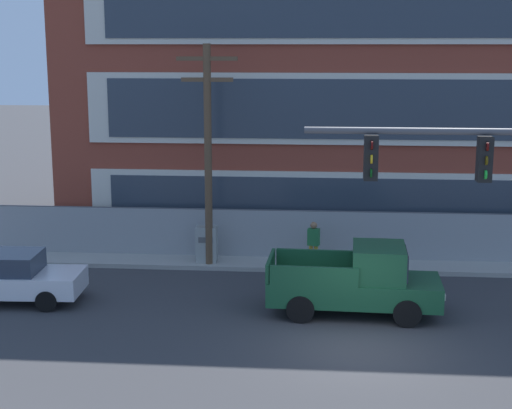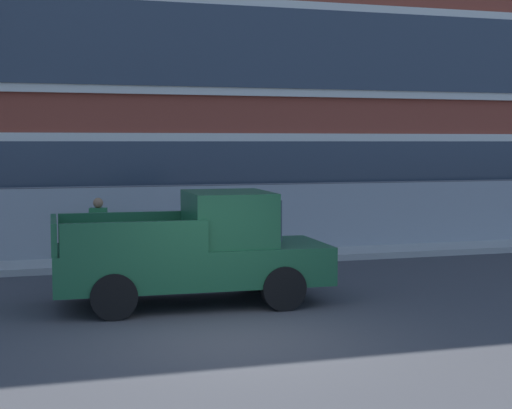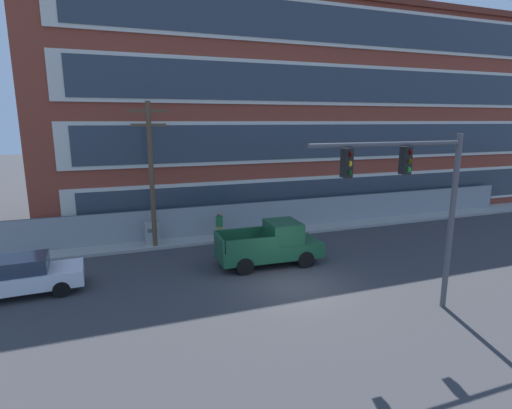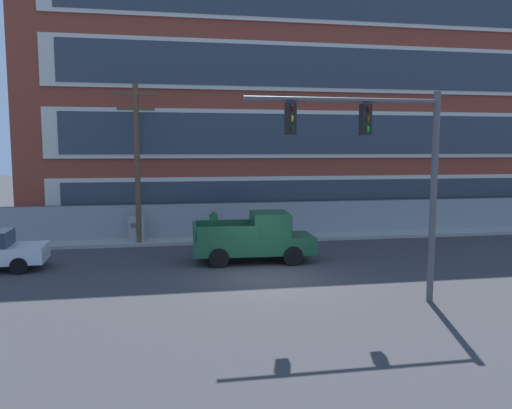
# 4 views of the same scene
# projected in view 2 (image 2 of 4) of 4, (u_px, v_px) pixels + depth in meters

# --- Properties ---
(ground_plane) EXTENTS (160.00, 160.00, 0.00)m
(ground_plane) POSITION_uv_depth(u_px,v_px,m) (235.00, 342.00, 11.77)
(ground_plane) COLOR #38383A
(sidewalk_building_side) EXTENTS (80.00, 2.11, 0.16)m
(sidewalk_building_side) POSITION_uv_depth(u_px,v_px,m) (149.00, 260.00, 19.41)
(sidewalk_building_side) COLOR #9E9B93
(sidewalk_building_side) RESTS_ON ground
(brick_mill_building) EXTENTS (38.04, 11.56, 14.62)m
(brick_mill_building) POSITION_uv_depth(u_px,v_px,m) (336.00, 18.00, 27.30)
(brick_mill_building) COLOR brown
(brick_mill_building) RESTS_ON ground
(chain_link_fence) EXTENTS (35.49, 0.06, 1.92)m
(chain_link_fence) POSITION_uv_depth(u_px,v_px,m) (267.00, 219.00, 20.67)
(chain_link_fence) COLOR gray
(chain_link_fence) RESTS_ON ground
(pickup_truck_dark_green) EXTENTS (5.12, 2.24, 2.09)m
(pickup_truck_dark_green) POSITION_uv_depth(u_px,v_px,m) (198.00, 252.00, 14.49)
(pickup_truck_dark_green) COLOR #194C2D
(pickup_truck_dark_green) RESTS_ON ground
(pedestrian_near_cabinet) EXTENTS (0.45, 0.34, 1.69)m
(pedestrian_near_cabinet) POSITION_uv_depth(u_px,v_px,m) (99.00, 228.00, 18.52)
(pedestrian_near_cabinet) COLOR #B7932D
(pedestrian_near_cabinet) RESTS_ON ground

